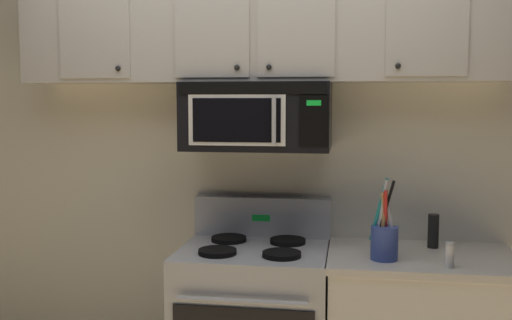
{
  "coord_description": "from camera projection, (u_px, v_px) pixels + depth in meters",
  "views": [
    {
      "loc": [
        0.48,
        -2.55,
        1.65
      ],
      "look_at": [
        0.0,
        0.49,
        1.35
      ],
      "focal_mm": 41.91,
      "sensor_mm": 36.0,
      "label": 1
    }
  ],
  "objects": [
    {
      "name": "upper_cabinets",
      "position": [
        258.0,
        29.0,
        3.1
      ],
      "size": [
        2.5,
        0.36,
        0.55
      ],
      "color": "#BCB7AD"
    },
    {
      "name": "back_wall",
      "position": [
        264.0,
        155.0,
        3.38
      ],
      "size": [
        5.2,
        0.1,
        2.7
      ],
      "primitive_type": "cube",
      "color": "silver",
      "rests_on": "ground_plane"
    },
    {
      "name": "over_range_microwave",
      "position": [
        257.0,
        116.0,
        3.12
      ],
      "size": [
        0.76,
        0.43,
        0.35
      ],
      "color": "black"
    },
    {
      "name": "utensil_crock_blue",
      "position": [
        384.0,
        238.0,
        2.84
      ],
      "size": [
        0.14,
        0.13,
        0.39
      ],
      "color": "#384C9E",
      "rests_on": "counter_segment"
    },
    {
      "name": "salt_shaker",
      "position": [
        450.0,
        255.0,
        2.71
      ],
      "size": [
        0.04,
        0.04,
        0.12
      ],
      "color": "white",
      "rests_on": "counter_segment"
    },
    {
      "name": "pepper_mill",
      "position": [
        433.0,
        231.0,
        3.07
      ],
      "size": [
        0.06,
        0.06,
        0.17
      ],
      "primitive_type": "cylinder",
      "color": "black",
      "rests_on": "counter_segment"
    }
  ]
}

